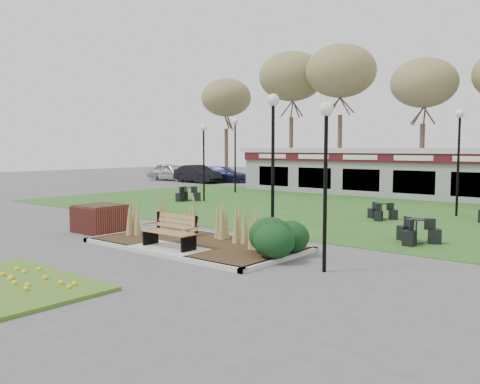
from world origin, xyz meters
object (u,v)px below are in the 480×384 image
Objects in this scene: park_bench at (172,231)px; bistro_set_c at (381,214)px; lamp_post_far_right at (459,139)px; car_black at (198,174)px; brick_planter at (101,218)px; car_blue at (224,174)px; food_pavilion at (423,173)px; lamp_post_far_left at (235,139)px; lamp_post_mid_left at (204,146)px; bistro_set_a at (187,196)px; lamp_post_near_right at (326,149)px; bistro_set_b at (416,235)px; lamp_post_near_left at (273,135)px; car_silver at (171,172)px.

park_bench is 1.39× the size of bistro_set_c.
car_black is (-23.15, 8.06, -2.56)m from lamp_post_far_right.
brick_planter is 25.63m from car_blue.
food_pavilion is 11.67m from lamp_post_far_left.
lamp_post_mid_left is (-8.58, -9.36, 1.55)m from food_pavilion.
lamp_post_near_right is at bearing -33.49° from bistro_set_a.
brick_planter is at bearing -125.24° from bistro_set_c.
food_pavilion reaches higher than bistro_set_c.
bistro_set_b is at bearing -70.98° from food_pavilion.
lamp_post_far_left is at bearing 155.22° from bistro_set_c.
lamp_post_near_left is 1.15× the size of lamp_post_near_right.
lamp_post_near_right is 34.42m from car_silver.
brick_planter is at bearing -165.95° from car_blue.
park_bench is 0.07× the size of food_pavilion.
lamp_post_near_right is 2.83× the size of bistro_set_b.
car_blue is at bearing 135.50° from lamp_post_far_left.
bistro_set_a is at bearing -163.97° from car_blue.
lamp_post_far_left is (-10.70, -4.18, 2.02)m from food_pavilion.
car_black is at bearing 176.91° from food_pavilion.
bistro_set_a is (-13.38, -2.81, -3.03)m from lamp_post_far_right.
brick_planter is 0.06× the size of food_pavilion.
food_pavilion is at bearing 100.90° from bistro_set_c.
lamp_post_near_left reaches higher than lamp_post_mid_left.
lamp_post_far_left is (-2.13, 5.18, 0.47)m from lamp_post_mid_left.
park_bench is 0.38× the size of lamp_post_far_right.
lamp_post_far_left reaches higher than lamp_post_far_right.
bistro_set_a is (-9.42, 9.88, -0.31)m from park_bench.
lamp_post_far_left reaches higher than bistro_set_a.
bistro_set_b is at bearing -19.69° from lamp_post_mid_left.
lamp_post_far_right is at bearing -131.96° from car_blue.
lamp_post_far_left reaches higher than lamp_post_near_right.
car_blue is at bearing 143.18° from bistro_set_b.
brick_planter is at bearing -125.01° from lamp_post_far_right.
lamp_post_far_left is at bearing 133.81° from lamp_post_near_left.
lamp_post_near_right is (4.52, -19.05, 1.42)m from food_pavilion.
lamp_post_near_left reaches higher than lamp_post_near_right.
food_pavilion is 5.43× the size of lamp_post_far_right.
brick_planter is 1.07× the size of bistro_set_b.
lamp_post_near_left is 27.31m from car_black.
bistro_set_a is (-10.78, 6.93, -3.04)m from lamp_post_near_left.
lamp_post_far_right is (3.96, -7.02, 1.83)m from food_pavilion.
car_black is (-14.78, 20.00, 0.27)m from brick_planter.
lamp_post_near_left is at bearing -126.91° from car_black.
park_bench is at bearing -46.39° from bistro_set_a.
bistro_set_c is at bearing -3.53° from lamp_post_mid_left.
car_black reaches higher than bistro_set_a.
car_silver is (-14.40, 10.91, -2.25)m from lamp_post_mid_left.
bistro_set_c is at bearing 85.27° from lamp_post_near_left.
bistro_set_c is at bearing -120.42° from car_silver.
car_black is at bearing 126.47° from brick_planter.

